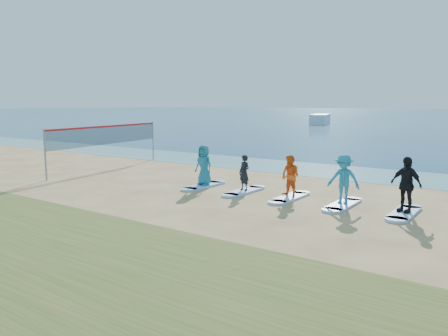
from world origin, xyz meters
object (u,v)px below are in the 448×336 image
Objects in this scene: boat_offshore_a at (320,124)px; surfboard_1 at (244,191)px; volleyball_net at (107,135)px; student_1 at (244,173)px; surfboard_0 at (204,186)px; student_4 at (406,184)px; surfboard_3 at (343,205)px; surfboard_4 at (404,213)px; student_3 at (344,179)px; student_0 at (204,165)px; student_2 at (290,176)px; surfboard_2 at (290,197)px.

boat_offshore_a is 4.08× the size of surfboard_1.
volleyball_net reaches higher than surfboard_1.
surfboard_1 is at bearing -7.22° from volleyball_net.
surfboard_0 is at bearing -164.37° from student_1.
surfboard_3 is at bearing -160.85° from student_4.
student_3 is at bearing 180.00° from surfboard_4.
volleyball_net is at bearing -171.58° from student_1.
boat_offshore_a is 5.98× the size of student_1.
volleyball_net reaches higher than student_1.
student_0 is 4.29m from student_2.
surfboard_4 is (4.28, 0.00, 0.00)m from surfboard_2.
surfboard_1 is at bearing 180.00° from surfboard_2.
surfboard_4 is 0.99m from student_4.
surfboard_2 is (23.84, -59.34, 0.04)m from boat_offshore_a.
boat_offshore_a is 62.48m from surfboard_0.
volleyball_net is 10.40m from surfboard_1.
surfboard_0 is (19.56, -59.34, 0.04)m from boat_offshore_a.
surfboard_3 is at bearing 15.63° from student_1.
student_3 reaches higher than surfboard_2.
surfboard_1 is 1.46× the size of student_1.
student_3 is at bearing -5.09° from volleyball_net.
student_3 is (4.28, 0.00, 0.16)m from student_1.
surfboard_2 is at bearing 0.00° from surfboard_0.
student_0 is 2.34m from surfboard_1.
volleyball_net is at bearing -165.28° from student_4.
student_3 reaches higher than boat_offshore_a.
student_2 is at bearing 0.00° from surfboard_1.
student_4 is at bearing 0.00° from surfboard_1.
surfboard_1 is at bearing 180.00° from surfboard_4.
student_1 is at bearing 180.00° from surfboard_3.
volleyball_net is 4.08× the size of surfboard_2.
surfboard_0 and surfboard_2 have the same top height.
surfboard_0 is at bearing 180.00° from surfboard_2.
student_2 reaches higher than student_1.
surfboard_0 is 4.37m from student_2.
boat_offshore_a is at bearing 125.72° from student_1.
surfboard_1 is 4.39m from student_3.
volleyball_net is 4.98× the size of student_0.
surfboard_3 is (6.43, 0.00, 0.00)m from surfboard_0.
student_1 reaches higher than boat_offshore_a.
surfboard_2 is (2.14, 0.00, -0.80)m from student_1.
student_0 is 8.57m from student_4.
volleyball_net reaches higher than surfboard_3.
student_4 reaches higher than surfboard_2.
student_4 reaches higher than surfboard_3.
student_1 is (2.14, 0.00, -0.15)m from student_0.
student_0 is (19.56, -59.34, 0.99)m from boat_offshore_a.
surfboard_3 is (25.98, -59.34, 0.04)m from boat_offshore_a.
surfboard_0 is at bearing 0.00° from student_0.
surfboard_0 and surfboard_3 have the same top height.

